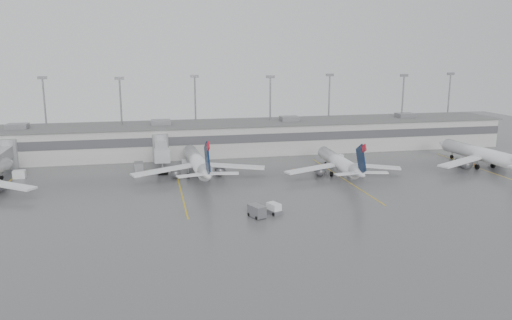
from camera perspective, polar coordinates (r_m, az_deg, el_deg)
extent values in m
plane|color=#555557|center=(82.03, 4.83, -6.82)|extent=(260.00, 260.00, 0.00)
cube|color=#AFB0AA|center=(135.98, -2.28, 2.57)|extent=(150.00, 16.00, 8.00)
cube|color=#47474C|center=(128.00, -1.66, 2.43)|extent=(150.00, 0.15, 2.20)
cube|color=#606060|center=(135.36, -2.30, 4.26)|extent=(152.00, 17.00, 0.30)
cube|color=slate|center=(137.06, -25.62, 3.49)|extent=(5.00, 4.00, 1.30)
cube|color=slate|center=(151.99, 16.68, 4.91)|extent=(5.00, 4.00, 1.30)
cylinder|color=gray|center=(145.08, -22.91, 4.62)|extent=(0.44, 0.44, 20.00)
cube|color=slate|center=(144.27, -23.24, 8.64)|extent=(2.40, 0.50, 0.80)
cylinder|color=gray|center=(135.29, -15.11, 4.68)|extent=(0.44, 0.44, 20.00)
cube|color=slate|center=(134.42, -15.35, 8.99)|extent=(2.40, 0.50, 0.80)
cylinder|color=gray|center=(143.15, -6.93, 5.40)|extent=(0.44, 0.44, 20.00)
cube|color=slate|center=(142.33, -7.03, 9.48)|extent=(2.40, 0.50, 0.80)
cylinder|color=gray|center=(139.10, 1.63, 5.29)|extent=(0.44, 0.44, 20.00)
cube|color=slate|center=(138.25, 1.66, 9.49)|extent=(2.40, 0.50, 0.80)
cylinder|color=gray|center=(152.11, 8.32, 5.76)|extent=(0.44, 0.44, 20.00)
cube|color=slate|center=(151.34, 8.44, 9.60)|extent=(2.40, 0.50, 0.80)
cylinder|color=gray|center=(153.60, 16.35, 5.46)|extent=(0.44, 0.44, 20.00)
cube|color=slate|center=(152.83, 16.58, 9.25)|extent=(2.40, 0.50, 0.80)
cylinder|color=gray|center=(170.24, 21.11, 5.74)|extent=(0.44, 0.44, 20.00)
cube|color=slate|center=(169.55, 21.37, 9.17)|extent=(2.40, 0.50, 0.80)
cylinder|color=#96999B|center=(130.32, -26.41, 0.66)|extent=(4.00, 4.00, 7.00)
cube|color=#96999B|center=(124.00, -27.15, 0.43)|extent=(2.80, 13.00, 2.60)
cylinder|color=#96999B|center=(126.25, -10.85, 1.38)|extent=(4.00, 4.00, 7.00)
cube|color=#96999B|center=(119.71, -10.78, 1.19)|extent=(2.80, 13.00, 2.60)
cube|color=#96999B|center=(112.35, -10.66, 0.49)|extent=(3.40, 2.40, 3.00)
cylinder|color=gray|center=(112.97, -10.61, -0.95)|extent=(0.70, 0.70, 2.80)
cube|color=black|center=(113.20, -10.59, -1.47)|extent=(2.20, 1.20, 0.70)
cube|color=gold|center=(101.78, -8.67, -3.14)|extent=(0.25, 40.00, 0.01)
cube|color=gold|center=(109.42, 9.95, -2.11)|extent=(0.25, 40.00, 0.01)
cube|color=gold|center=(126.64, 24.79, -1.11)|extent=(0.25, 40.00, 0.01)
cone|color=white|center=(122.26, -26.42, -0.23)|extent=(3.68, 3.53, 3.08)
cube|color=white|center=(105.67, -26.83, -2.51)|extent=(12.75, 9.32, 0.36)
cylinder|color=black|center=(119.81, -27.07, -1.81)|extent=(0.57, 0.98, 0.92)
cylinder|color=white|center=(110.66, -6.76, -0.15)|extent=(4.18, 23.60, 3.20)
cone|color=white|center=(123.52, -7.62, 1.12)|extent=(3.32, 3.12, 3.20)
cone|color=white|center=(96.87, -5.60, -1.63)|extent=(3.42, 5.47, 3.20)
cube|color=white|center=(107.21, -10.49, -1.13)|extent=(13.97, 7.44, 0.37)
cube|color=white|center=(109.21, -2.65, -0.70)|extent=(14.11, 6.41, 0.37)
cube|color=#081733|center=(95.66, -5.59, 0.10)|extent=(0.57, 6.02, 6.98)
cube|color=#AC0D1F|center=(93.78, -5.49, 1.58)|extent=(0.41, 2.17, 2.03)
cylinder|color=black|center=(120.55, -7.37, -0.47)|extent=(0.41, 0.98, 0.96)
cylinder|color=black|center=(108.91, -7.74, -1.79)|extent=(0.53, 1.19, 1.17)
cylinder|color=black|center=(109.50, -5.41, -1.65)|extent=(0.53, 1.19, 1.17)
cylinder|color=white|center=(112.78, 9.34, -0.14)|extent=(3.77, 21.44, 2.91)
cone|color=white|center=(123.95, 7.53, 1.02)|extent=(3.02, 2.83, 2.91)
cone|color=white|center=(100.92, 11.74, -1.46)|extent=(3.10, 4.96, 2.91)
cube|color=white|center=(108.38, 6.40, -0.98)|extent=(12.82, 5.84, 0.34)
cube|color=white|center=(112.89, 13.04, -0.69)|extent=(12.70, 6.74, 0.34)
cube|color=#081733|center=(99.87, 11.91, 0.04)|extent=(0.51, 5.47, 6.34)
cube|color=#AC0D1F|center=(98.23, 12.24, 1.33)|extent=(0.37, 1.97, 1.84)
cylinder|color=black|center=(121.38, 7.96, -0.42)|extent=(0.37, 0.89, 0.87)
cylinder|color=black|center=(110.87, 8.63, -1.59)|extent=(0.48, 1.08, 1.07)
cylinder|color=black|center=(112.21, 10.61, -1.50)|extent=(0.48, 1.08, 1.07)
cylinder|color=white|center=(129.72, 24.19, 0.69)|extent=(5.24, 23.84, 3.23)
cone|color=white|center=(139.80, 20.63, 1.74)|extent=(3.47, 3.28, 3.23)
cube|color=white|center=(122.81, 22.42, -0.17)|extent=(13.96, 8.02, 0.38)
cylinder|color=black|center=(137.48, 21.46, 0.34)|extent=(0.46, 1.00, 0.97)
cylinder|color=black|center=(127.18, 23.95, -0.72)|extent=(0.58, 1.22, 1.18)
cylinder|color=black|center=(130.16, 25.46, -0.58)|extent=(0.58, 1.22, 1.18)
cube|color=white|center=(84.55, 2.05, -5.55)|extent=(2.36, 2.85, 1.83)
cube|color=slate|center=(84.72, 2.04, -5.91)|extent=(2.70, 3.30, 0.71)
cylinder|color=black|center=(85.05, 1.19, -5.88)|extent=(0.43, 0.61, 0.57)
cylinder|color=black|center=(85.98, 2.07, -5.68)|extent=(0.43, 0.61, 0.57)
cylinder|color=black|center=(83.50, 2.02, -6.23)|extent=(0.43, 0.61, 0.57)
cylinder|color=black|center=(84.45, 2.91, -6.03)|extent=(0.43, 0.61, 0.57)
cube|color=slate|center=(82.69, 0.09, -5.84)|extent=(2.88, 3.60, 1.91)
cylinder|color=black|center=(83.37, -0.80, -6.23)|extent=(0.47, 0.68, 0.63)
cylinder|color=black|center=(82.49, 0.99, -6.44)|extent=(0.47, 0.68, 0.63)
cube|color=white|center=(119.48, -25.43, -1.48)|extent=(2.52, 1.72, 1.76)
cube|color=white|center=(120.49, -7.91, -0.33)|extent=(2.27, 1.51, 1.60)
cube|color=white|center=(127.27, 9.43, 0.27)|extent=(2.46, 1.97, 1.52)
cube|color=slate|center=(118.07, -13.25, -0.72)|extent=(2.10, 3.22, 1.96)
cone|color=orange|center=(115.40, -27.19, -2.38)|extent=(0.43, 0.43, 0.68)
cone|color=orange|center=(113.39, -6.80, -1.32)|extent=(0.45, 0.45, 0.71)
cone|color=orange|center=(115.18, 4.32, -1.06)|extent=(0.45, 0.45, 0.71)
cone|color=orange|center=(132.09, 23.75, -0.37)|extent=(0.42, 0.42, 0.67)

